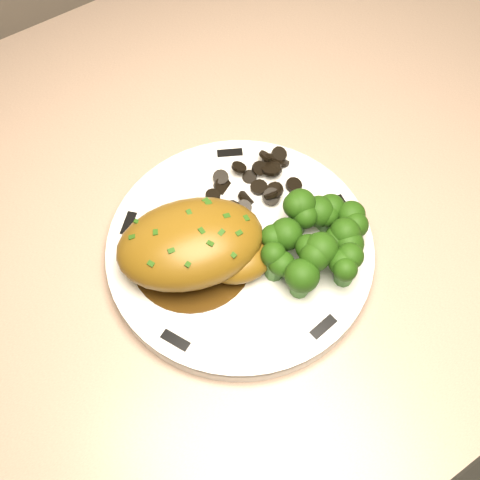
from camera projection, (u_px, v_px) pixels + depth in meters
counter at (178, 363)px, 0.99m from camera, size 2.14×0.71×1.04m
plate at (240, 250)px, 0.56m from camera, size 0.26×0.26×0.02m
rim_accent_0 at (230, 153)px, 0.61m from camera, size 0.03×0.02×0.00m
rim_accent_1 at (129, 224)px, 0.57m from camera, size 0.03×0.02×0.00m
rim_accent_2 at (175, 340)px, 0.51m from camera, size 0.02×0.03×0.00m
rim_accent_3 at (323, 327)px, 0.52m from camera, size 0.03×0.01×0.00m
rim_accent_4 at (343, 206)px, 0.58m from camera, size 0.01×0.03×0.00m
gravy_pool at (192, 257)px, 0.55m from camera, size 0.11×0.11×0.00m
chicken_breast at (196, 245)px, 0.53m from camera, size 0.15×0.13×0.05m
mushroom_pile at (254, 186)px, 0.58m from camera, size 0.08×0.06×0.02m
broccoli_florets at (315, 244)px, 0.53m from camera, size 0.11×0.09×0.04m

